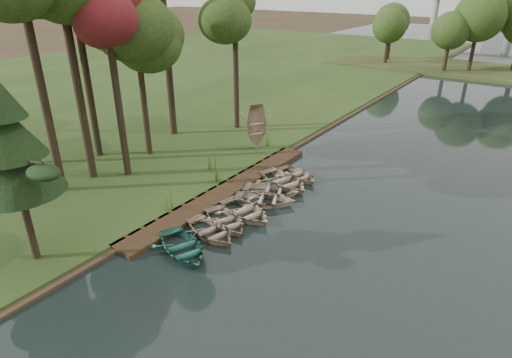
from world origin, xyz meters
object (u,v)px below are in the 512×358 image
Objects in this scene: rowboat_0 at (182,246)px; stored_rowboat at (256,144)px; boardwalk at (226,191)px; pine_tree at (8,146)px; rowboat_1 at (211,229)px; rowboat_2 at (226,220)px.

rowboat_0 is 1.05× the size of stored_rowboat.
boardwalk is at bearing -129.68° from stored_rowboat.
rowboat_0 is 0.42× the size of pine_tree.
rowboat_1 is (0.10, 1.93, -0.03)m from rowboat_0.
rowboat_2 is 10.73m from stored_rowboat.
pine_tree is at bearing -150.36° from stored_rowboat.
stored_rowboat is at bearing 109.79° from boardwalk.
rowboat_2 is 10.43m from pine_tree.
stored_rowboat reaches higher than rowboat_1.
rowboat_1 is at bearing -60.40° from boardwalk.
boardwalk is 4.88× the size of rowboat_2.
pine_tree reaches higher than stored_rowboat.
rowboat_1 is 0.39× the size of pine_tree.
rowboat_1 is 1.20m from rowboat_2.
rowboat_1 reaches higher than boardwalk.
pine_tree reaches higher than rowboat_1.
rowboat_1 is at bearing 51.12° from pine_tree.
pine_tree is (-5.04, -6.25, 5.29)m from rowboat_1.
rowboat_0 reaches higher than rowboat_2.
rowboat_0 is 1.09× the size of rowboat_1.
stored_rowboat is (-4.77, 9.61, 0.26)m from rowboat_2.
rowboat_2 is 0.39× the size of pine_tree.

